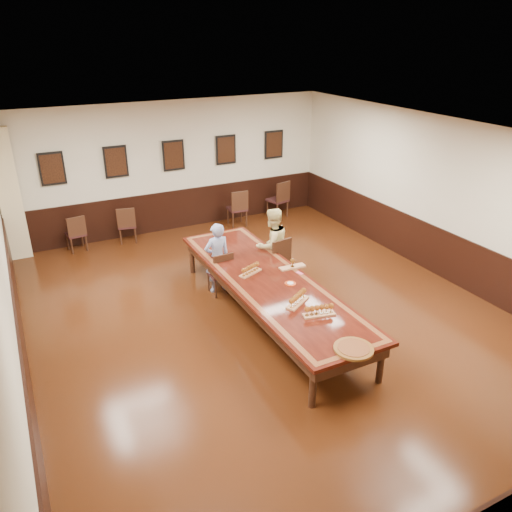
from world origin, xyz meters
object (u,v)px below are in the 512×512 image
spare_chair_a (76,233)px  spare_chair_b (127,224)px  carved_platter (354,349)px  conference_table (269,287)px  chair_man (220,272)px  person_man (217,258)px  chair_woman (275,259)px  spare_chair_d (278,199)px  spare_chair_c (237,207)px  person_woman (272,245)px

spare_chair_a → spare_chair_b: (1.19, -0.01, 0.02)m
spare_chair_a → carved_platter: spare_chair_a is taller
spare_chair_b → carved_platter: size_ratio=1.52×
conference_table → chair_man: bearing=108.1°
spare_chair_b → person_man: 3.45m
chair_woman → spare_chair_d: bearing=-129.4°
carved_platter → person_man: bearing=96.8°
spare_chair_d → person_man: 4.50m
chair_man → conference_table: (0.41, -1.24, 0.17)m
chair_woman → spare_chair_d: (1.95, 3.37, 0.02)m
spare_chair_a → spare_chair_d: size_ratio=0.86×
person_man → spare_chair_b: bearing=-75.5°
spare_chair_b → conference_table: 4.84m
spare_chair_d → spare_chair_c: bearing=-9.8°
chair_man → person_man: person_man is taller
chair_woman → spare_chair_b: (-2.15, 3.45, -0.04)m
chair_woman → spare_chair_d: size_ratio=0.97×
person_man → carved_platter: 3.71m
chair_woman → carved_platter: chair_woman is taller
spare_chair_c → spare_chair_d: (1.27, 0.10, 0.02)m
spare_chair_d → person_woman: size_ratio=0.66×
spare_chair_a → carved_platter: 7.47m
chair_woman → conference_table: 1.42m
spare_chair_b → conference_table: bearing=118.9°
spare_chair_b → spare_chair_c: (2.83, -0.19, 0.03)m
chair_man → carved_platter: size_ratio=1.49×
spare_chair_d → spare_chair_b: bearing=-15.5°
spare_chair_b → person_man: bearing=118.6°
chair_woman → chair_man: bearing=-12.3°
carved_platter → spare_chair_c: bearing=78.1°
spare_chair_a → conference_table: (2.56, -4.65, 0.17)m
spare_chair_b → spare_chair_c: 2.84m
spare_chair_b → person_woman: (2.14, -3.35, 0.31)m
spare_chair_a → person_woman: size_ratio=0.57×
spare_chair_b → person_man: (0.96, -3.30, 0.25)m
spare_chair_c → carved_platter: (-1.43, -6.80, 0.29)m
spare_chair_c → carved_platter: 6.96m
spare_chair_a → spare_chair_c: bearing=169.5°
person_woman → chair_man: bearing=-7.3°
spare_chair_d → conference_table: spare_chair_d is taller
chair_woman → spare_chair_c: bearing=-111.2°
conference_table → person_man: bearing=107.0°
conference_table → spare_chair_a: bearing=118.8°
chair_woman → carved_platter: size_ratio=1.65×
spare_chair_a → spare_chair_b: spare_chair_b is taller
spare_chair_c → carved_platter: size_ratio=1.63×
spare_chair_c → chair_woman: bearing=82.0°
spare_chair_a → person_man: (2.15, -3.31, 0.27)m
chair_woman → carved_platter: (-0.75, -3.53, 0.28)m
carved_platter → chair_woman: bearing=78.0°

